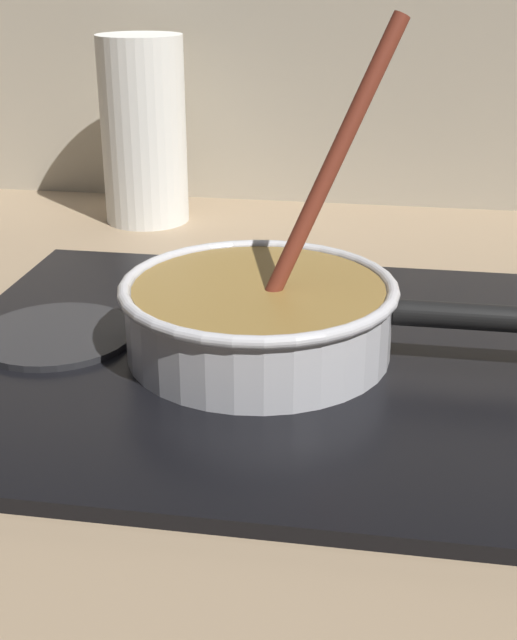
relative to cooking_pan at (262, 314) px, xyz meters
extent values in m
cube|color=black|center=(0.00, 0.00, -0.04)|extent=(0.56, 0.48, 0.01)
torus|color=#592D0C|center=(0.00, 0.00, -0.03)|extent=(0.16, 0.16, 0.01)
cylinder|color=#262628|center=(-0.19, 0.00, -0.03)|extent=(0.14, 0.14, 0.01)
cylinder|color=silver|center=(0.00, 0.00, -0.01)|extent=(0.22, 0.22, 0.06)
cylinder|color=olive|center=(0.00, 0.00, 0.00)|extent=(0.21, 0.21, 0.05)
torus|color=silver|center=(0.00, 0.00, 0.02)|extent=(0.24, 0.24, 0.01)
cylinder|color=black|center=(0.18, 0.00, 0.01)|extent=(0.14, 0.02, 0.02)
cylinder|color=#E5CC7A|center=(0.02, -0.01, 0.01)|extent=(0.03, 0.03, 0.01)
cylinder|color=#E5CC7A|center=(0.05, 0.05, 0.01)|extent=(0.03, 0.03, 0.01)
cylinder|color=#EDD88C|center=(-0.02, 0.05, 0.01)|extent=(0.04, 0.04, 0.01)
cylinder|color=#E5CC7A|center=(0.08, -0.03, 0.01)|extent=(0.04, 0.04, 0.01)
cylinder|color=#E5CC7A|center=(-0.02, 0.01, 0.01)|extent=(0.03, 0.03, 0.01)
cylinder|color=#E5CC7A|center=(-0.05, -0.05, 0.01)|extent=(0.03, 0.03, 0.01)
cylinder|color=#E5CC7A|center=(-0.01, -0.05, 0.01)|extent=(0.04, 0.04, 0.01)
cylinder|color=#EDD88C|center=(0.03, 0.07, 0.01)|extent=(0.03, 0.03, 0.01)
cylinder|color=maroon|center=(0.05, 0.02, 0.12)|extent=(0.12, 0.08, 0.24)
cube|color=brown|center=(0.00, -0.01, 0.01)|extent=(0.05, 0.05, 0.01)
cylinder|color=white|center=(-0.22, 0.41, 0.07)|extent=(0.11, 0.11, 0.24)
camera|label=1|loc=(0.11, -0.66, 0.28)|focal=47.91mm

